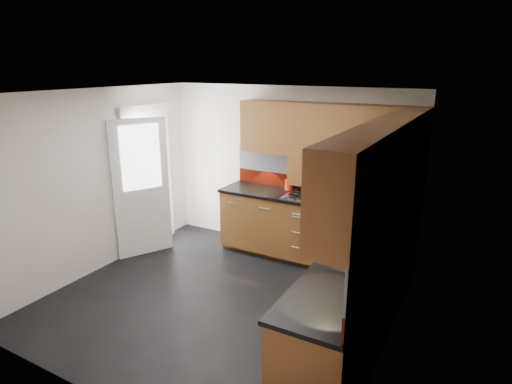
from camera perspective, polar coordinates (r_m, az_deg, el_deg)
The scene contains 14 objects.
room at distance 4.67m, azimuth -5.12°, elevation 1.94°, with size 4.00×3.80×2.64m.
base_cabinets at distance 5.20m, azimuth 9.69°, elevation -9.16°, with size 2.70×3.20×0.95m.
countertop at distance 5.00m, azimuth 9.76°, elevation -4.21°, with size 2.72×3.22×0.04m.
backsplash at distance 5.05m, azimuth 13.16°, elevation -0.73°, with size 2.70×3.20×0.54m.
upper_cabinets at distance 4.77m, azimuth 12.61°, elevation 6.10°, with size 2.50×3.20×0.72m.
extractor_hood at distance 5.93m, azimuth 7.48°, elevation 2.86°, with size 0.60×0.33×0.40m, color #5B3814.
glass_cabinet at distance 4.94m, azimuth 18.97°, elevation 6.25°, with size 0.32×0.80×0.66m.
back_door at distance 6.44m, azimuth -14.48°, elevation 1.31°, with size 0.42×1.19×2.04m.
gas_hob at distance 5.87m, azimuth 6.75°, elevation -0.56°, with size 0.58×0.51×0.04m.
utensil_pot at distance 6.18m, azimuth 4.44°, elevation 1.17°, with size 0.12×0.12×0.42m.
toaster at distance 5.68m, azimuth 15.84°, elevation -0.86°, with size 0.29×0.22×0.19m.
food_processor at distance 4.80m, azimuth 15.89°, elevation -3.71°, with size 0.16×0.16×0.27m.
paper_towel at distance 4.83m, azimuth 17.02°, elevation -3.59°, with size 0.12×0.12×0.26m, color white.
orange_cloth at distance 4.93m, azimuth 16.74°, elevation -4.66°, with size 0.13×0.11×0.01m, color orange.
Camera 1 is at (2.55, -3.73, 2.68)m, focal length 30.00 mm.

